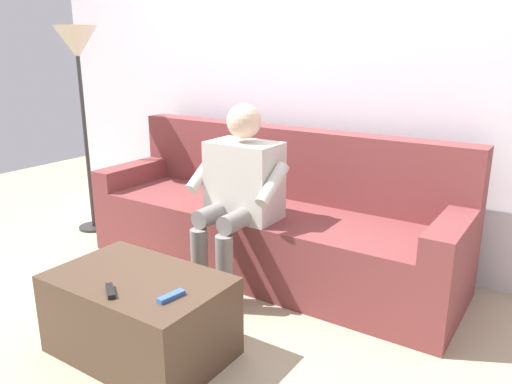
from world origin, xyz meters
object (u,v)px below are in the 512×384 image
(remote_black, at_px, (110,291))
(couch, at_px, (271,223))
(floor_lamp, at_px, (78,56))
(coffee_table, at_px, (140,315))
(person_solo_seated, at_px, (239,187))
(remote_blue, at_px, (171,296))

(remote_black, bearing_deg, couch, -53.74)
(floor_lamp, bearing_deg, remote_black, 143.72)
(couch, height_order, coffee_table, couch)
(coffee_table, bearing_deg, person_solo_seated, -89.80)
(remote_black, bearing_deg, person_solo_seated, -53.27)
(remote_blue, xyz_separation_m, floor_lamp, (1.88, -1.08, 0.95))
(coffee_table, height_order, remote_black, remote_black)
(coffee_table, bearing_deg, remote_blue, 166.52)
(person_solo_seated, relative_size, remote_black, 8.75)
(person_solo_seated, relative_size, floor_lamp, 0.71)
(couch, height_order, remote_blue, couch)
(person_solo_seated, xyz_separation_m, remote_blue, (-0.28, 0.89, -0.23))
(remote_blue, bearing_deg, person_solo_seated, -153.71)
(couch, distance_m, remote_black, 1.36)
(floor_lamp, bearing_deg, couch, -174.18)
(coffee_table, bearing_deg, remote_black, 96.70)
(coffee_table, bearing_deg, couch, -90.00)
(remote_black, relative_size, remote_blue, 0.99)
(couch, distance_m, remote_blue, 1.28)
(person_solo_seated, xyz_separation_m, floor_lamp, (1.60, -0.19, 0.72))
(remote_blue, distance_m, floor_lamp, 2.37)
(couch, distance_m, coffee_table, 1.19)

